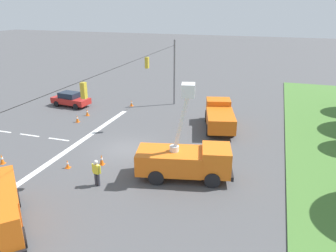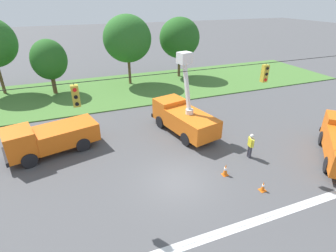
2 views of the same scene
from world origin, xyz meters
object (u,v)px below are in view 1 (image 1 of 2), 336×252
at_px(utility_truck_support_near, 219,116).
at_px(road_worker, 97,171).
at_px(traffic_cone_near_bucket, 2,159).
at_px(traffic_cone_mid_right, 77,119).
at_px(sedan_red, 70,99).
at_px(traffic_cone_lane_edge_a, 67,164).
at_px(utility_truck_bucket_lift, 186,159).
at_px(traffic_cone_foreground_left, 87,112).
at_px(traffic_cone_mid_left, 102,160).
at_px(traffic_cone_foreground_right, 131,103).

distance_m(utility_truck_support_near, road_worker, 13.68).
xyz_separation_m(road_worker, traffic_cone_near_bucket, (-0.51, -7.99, -0.62)).
bearing_deg(traffic_cone_near_bucket, traffic_cone_mid_right, 178.67).
relative_size(sedan_red, traffic_cone_lane_edge_a, 7.22).
xyz_separation_m(utility_truck_bucket_lift, traffic_cone_lane_edge_a, (1.27, -8.17, -1.06)).
distance_m(traffic_cone_foreground_left, traffic_cone_near_bucket, 11.37).
bearing_deg(traffic_cone_lane_edge_a, sedan_red, -147.23).
xyz_separation_m(utility_truck_support_near, traffic_cone_lane_edge_a, (11.08, -8.71, -0.88)).
relative_size(traffic_cone_near_bucket, traffic_cone_lane_edge_a, 1.24).
xyz_separation_m(road_worker, traffic_cone_mid_right, (-9.85, -7.77, -0.64)).
bearing_deg(traffic_cone_mid_right, road_worker, 38.27).
relative_size(sedan_red, traffic_cone_mid_left, 5.66).
bearing_deg(traffic_cone_mid_right, traffic_cone_lane_edge_a, 28.66).
distance_m(sedan_red, traffic_cone_mid_right, 5.77).
height_order(utility_truck_bucket_lift, utility_truck_support_near, utility_truck_bucket_lift).
distance_m(traffic_cone_mid_right, traffic_cone_lane_edge_a, 9.61).
relative_size(traffic_cone_foreground_right, traffic_cone_mid_right, 0.94).
relative_size(traffic_cone_mid_right, traffic_cone_lane_edge_a, 1.19).
bearing_deg(road_worker, utility_truck_support_near, 156.10).
height_order(road_worker, traffic_cone_mid_right, road_worker).
distance_m(utility_truck_support_near, traffic_cone_near_bucket, 18.10).
height_order(utility_truck_bucket_lift, traffic_cone_mid_left, utility_truck_bucket_lift).
bearing_deg(road_worker, traffic_cone_mid_left, -156.35).
relative_size(traffic_cone_foreground_left, traffic_cone_foreground_right, 1.07).
bearing_deg(traffic_cone_mid_right, sedan_red, -140.35).
bearing_deg(traffic_cone_mid_left, road_worker, 23.65).
bearing_deg(traffic_cone_near_bucket, sedan_red, -165.92).
bearing_deg(sedan_red, road_worker, 38.70).
bearing_deg(road_worker, sedan_red, -141.30).
bearing_deg(traffic_cone_mid_right, traffic_cone_near_bucket, -1.33).
height_order(traffic_cone_foreground_left, traffic_cone_foreground_right, traffic_cone_foreground_left).
bearing_deg(traffic_cone_mid_left, traffic_cone_mid_right, -137.52).
distance_m(road_worker, traffic_cone_mid_left, 2.92).
xyz_separation_m(utility_truck_support_near, road_worker, (12.51, -5.54, -0.18)).
bearing_deg(sedan_red, traffic_cone_mid_left, 41.43).
bearing_deg(traffic_cone_near_bucket, traffic_cone_lane_edge_a, 100.70).
bearing_deg(utility_truck_support_near, sedan_red, -95.96).
bearing_deg(traffic_cone_mid_left, traffic_cone_foreground_right, -164.43).
bearing_deg(road_worker, traffic_cone_lane_edge_a, -114.24).
height_order(traffic_cone_mid_right, traffic_cone_lane_edge_a, traffic_cone_mid_right).
xyz_separation_m(traffic_cone_near_bucket, traffic_cone_lane_edge_a, (-0.91, 4.82, -0.09)).
bearing_deg(traffic_cone_mid_right, traffic_cone_mid_left, 42.48).
height_order(road_worker, traffic_cone_mid_left, road_worker).
height_order(utility_truck_support_near, traffic_cone_mid_left, utility_truck_support_near).
distance_m(traffic_cone_foreground_left, traffic_cone_mid_left, 11.48).
xyz_separation_m(utility_truck_bucket_lift, traffic_cone_mid_right, (-7.16, -12.78, -1.00)).
distance_m(utility_truck_bucket_lift, sedan_red, 20.13).
relative_size(utility_truck_support_near, traffic_cone_foreground_left, 8.73).
distance_m(utility_truck_support_near, traffic_cone_mid_right, 13.60).
bearing_deg(traffic_cone_foreground_right, traffic_cone_mid_left, 15.57).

